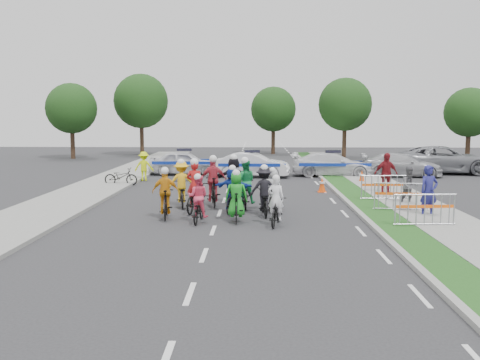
{
  "coord_description": "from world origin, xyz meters",
  "views": [
    {
      "loc": [
        1.31,
        -16.39,
        3.57
      ],
      "look_at": [
        0.73,
        4.15,
        1.1
      ],
      "focal_mm": 40.0,
      "sensor_mm": 36.0,
      "label": 1
    }
  ],
  "objects_px": {
    "police_car_1": "(252,165)",
    "tree_3": "(141,101)",
    "civilian_sedan": "(401,165)",
    "spectator_0": "(429,192)",
    "police_car_2": "(333,165)",
    "marshal_hiviz": "(144,166)",
    "spectator_1": "(410,186)",
    "rider_11": "(234,183)",
    "rider_5": "(233,193)",
    "rider_6": "(195,194)",
    "tree_4": "(273,109)",
    "rider_9": "(213,186)",
    "barrier_1": "(401,198)",
    "rider_2": "(198,204)",
    "barrier_2": "(384,188)",
    "police_car_0": "(185,163)",
    "parked_bike": "(121,177)",
    "tree_2": "(469,113)",
    "rider_10": "(182,188)",
    "rider_3": "(166,199)",
    "tree_1": "(345,105)",
    "barrier_0": "(425,211)",
    "civilian_suv": "(444,160)",
    "rider_8": "(245,189)",
    "rider_0": "(276,209)",
    "rider_1": "(236,201)",
    "rider_7": "(272,194)",
    "cone_0": "(322,185)",
    "rider_4": "(264,196)",
    "cone_1": "(362,177)",
    "tree_0": "(71,108)",
    "spectator_2": "(386,174)"
  },
  "relations": [
    {
      "from": "rider_9",
      "to": "spectator_2",
      "type": "xyz_separation_m",
      "value": [
        7.58,
        3.14,
        0.18
      ]
    },
    {
      "from": "rider_2",
      "to": "barrier_2",
      "type": "distance_m",
      "value": 8.61
    },
    {
      "from": "rider_7",
      "to": "tree_0",
      "type": "height_order",
      "value": "tree_0"
    },
    {
      "from": "rider_5",
      "to": "rider_8",
      "type": "height_order",
      "value": "rider_8"
    },
    {
      "from": "civilian_sedan",
      "to": "spectator_1",
      "type": "bearing_deg",
      "value": 173.93
    },
    {
      "from": "barrier_2",
      "to": "cone_0",
      "type": "distance_m",
      "value": 3.59
    },
    {
      "from": "rider_3",
      "to": "rider_6",
      "type": "distance_m",
      "value": 1.6
    },
    {
      "from": "rider_4",
      "to": "tree_2",
      "type": "relative_size",
      "value": 0.32
    },
    {
      "from": "rider_10",
      "to": "rider_3",
      "type": "bearing_deg",
      "value": 76.46
    },
    {
      "from": "rider_1",
      "to": "police_car_0",
      "type": "xyz_separation_m",
      "value": [
        -3.67,
        14.53,
        0.03
      ]
    },
    {
      "from": "police_car_1",
      "to": "barrier_2",
      "type": "xyz_separation_m",
      "value": [
        5.57,
        -8.93,
        -0.16
      ]
    },
    {
      "from": "rider_9",
      "to": "civilian_sedan",
      "type": "distance_m",
      "value": 14.87
    },
    {
      "from": "spectator_1",
      "to": "rider_11",
      "type": "bearing_deg",
      "value": 166.12
    },
    {
      "from": "rider_11",
      "to": "spectator_2",
      "type": "height_order",
      "value": "rider_11"
    },
    {
      "from": "police_car_0",
      "to": "cone_0",
      "type": "bearing_deg",
      "value": -135.62
    },
    {
      "from": "police_car_2",
      "to": "tree_4",
      "type": "height_order",
      "value": "tree_4"
    },
    {
      "from": "spectator_1",
      "to": "cone_1",
      "type": "relative_size",
      "value": 2.24
    },
    {
      "from": "rider_5",
      "to": "barrier_0",
      "type": "distance_m",
      "value": 6.73
    },
    {
      "from": "police_car_1",
      "to": "tree_3",
      "type": "height_order",
      "value": "tree_3"
    },
    {
      "from": "rider_3",
      "to": "rider_6",
      "type": "xyz_separation_m",
      "value": [
        0.87,
        1.34,
        -0.04
      ]
    },
    {
      "from": "cone_0",
      "to": "tree_2",
      "type": "relative_size",
      "value": 0.12
    },
    {
      "from": "barrier_0",
      "to": "civilian_suv",
      "type": "bearing_deg",
      "value": 69.08
    },
    {
      "from": "rider_9",
      "to": "police_car_0",
      "type": "bearing_deg",
      "value": -84.65
    },
    {
      "from": "barrier_0",
      "to": "rider_5",
      "type": "bearing_deg",
      "value": 157.61
    },
    {
      "from": "rider_1",
      "to": "police_car_2",
      "type": "height_order",
      "value": "rider_1"
    },
    {
      "from": "rider_9",
      "to": "barrier_1",
      "type": "height_order",
      "value": "rider_9"
    },
    {
      "from": "rider_2",
      "to": "rider_3",
      "type": "relative_size",
      "value": 0.92
    },
    {
      "from": "barrier_1",
      "to": "tree_2",
      "type": "bearing_deg",
      "value": 63.58
    },
    {
      "from": "rider_10",
      "to": "tree_3",
      "type": "bearing_deg",
      "value": -83.92
    },
    {
      "from": "police_car_1",
      "to": "civilian_suv",
      "type": "distance_m",
      "value": 12.15
    },
    {
      "from": "rider_5",
      "to": "parked_bike",
      "type": "relative_size",
      "value": 1.04
    },
    {
      "from": "barrier_2",
      "to": "tree_2",
      "type": "xyz_separation_m",
      "value": [
        11.3,
        20.16,
        3.27
      ]
    },
    {
      "from": "rider_5",
      "to": "rider_6",
      "type": "height_order",
      "value": "rider_6"
    },
    {
      "from": "police_car_1",
      "to": "tree_3",
      "type": "relative_size",
      "value": 0.6
    },
    {
      "from": "civilian_sedan",
      "to": "spectator_0",
      "type": "bearing_deg",
      "value": 176.16
    },
    {
      "from": "rider_0",
      "to": "barrier_2",
      "type": "height_order",
      "value": "rider_0"
    },
    {
      "from": "rider_9",
      "to": "rider_6",
      "type": "bearing_deg",
      "value": 59.91
    },
    {
      "from": "rider_0",
      "to": "rider_8",
      "type": "height_order",
      "value": "rider_8"
    },
    {
      "from": "rider_3",
      "to": "barrier_1",
      "type": "xyz_separation_m",
      "value": [
        8.5,
        1.37,
        -0.14
      ]
    },
    {
      "from": "spectator_1",
      "to": "tree_1",
      "type": "bearing_deg",
      "value": 75.95
    },
    {
      "from": "civilian_sedan",
      "to": "barrier_0",
      "type": "xyz_separation_m",
      "value": [
        -3.26,
        -14.89,
        -0.12
      ]
    },
    {
      "from": "police_car_2",
      "to": "marshal_hiviz",
      "type": "height_order",
      "value": "marshal_hiviz"
    },
    {
      "from": "rider_8",
      "to": "barrier_1",
      "type": "bearing_deg",
      "value": 167.97
    },
    {
      "from": "rider_6",
      "to": "barrier_2",
      "type": "xyz_separation_m",
      "value": [
        7.63,
        2.61,
        -0.11
      ]
    },
    {
      "from": "rider_11",
      "to": "barrier_1",
      "type": "xyz_separation_m",
      "value": [
        6.27,
        -2.06,
        -0.28
      ]
    },
    {
      "from": "rider_6",
      "to": "spectator_0",
      "type": "xyz_separation_m",
      "value": [
        8.34,
        -0.9,
        0.26
      ]
    },
    {
      "from": "rider_0",
      "to": "tree_1",
      "type": "bearing_deg",
      "value": -92.62
    },
    {
      "from": "rider_3",
      "to": "rider_4",
      "type": "bearing_deg",
      "value": -174.31
    },
    {
      "from": "civilian_suv",
      "to": "rider_5",
      "type": "bearing_deg",
      "value": 146.27
    },
    {
      "from": "rider_7",
      "to": "civilian_suv",
      "type": "distance_m",
      "value": 17.57
    }
  ]
}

